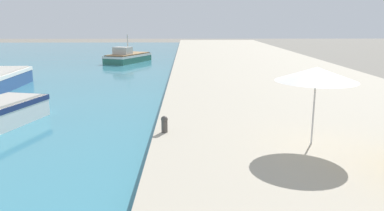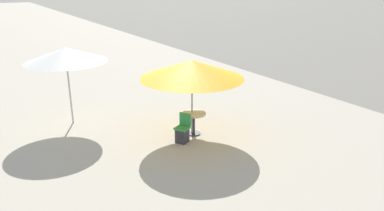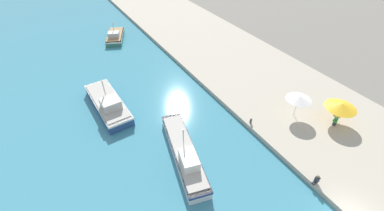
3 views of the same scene
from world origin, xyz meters
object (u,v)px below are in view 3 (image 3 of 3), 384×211
at_px(fishing_boat_mid, 108,104).
at_px(fishing_boat_near, 184,152).
at_px(fishing_boat_far, 115,36).
at_px(mooring_bollard, 251,121).
at_px(cafe_umbrella_white, 299,98).
at_px(person_at_quay, 317,180).
at_px(cafe_chair_left, 335,123).
at_px(cafe_table, 336,117).
at_px(cafe_umbrella_pink, 341,106).

bearing_deg(fishing_boat_mid, fishing_boat_near, -72.01).
distance_m(fishing_boat_mid, fishing_boat_far, 19.68).
xyz_separation_m(fishing_boat_mid, mooring_bollard, (12.72, -11.18, 0.06)).
xyz_separation_m(cafe_umbrella_white, mooring_bollard, (-5.25, 1.46, -2.12)).
height_order(fishing_boat_near, cafe_umbrella_white, fishing_boat_near).
xyz_separation_m(fishing_boat_far, cafe_umbrella_white, (11.21, -31.13, 2.36)).
bearing_deg(person_at_quay, cafe_chair_left, 26.22).
xyz_separation_m(fishing_boat_mid, cafe_umbrella_white, (17.97, -12.64, 2.18)).
xyz_separation_m(fishing_boat_near, cafe_chair_left, (16.30, -4.89, 0.11)).
height_order(fishing_boat_far, cafe_table, fishing_boat_far).
height_order(cafe_chair_left, person_at_quay, person_at_quay).
bearing_deg(cafe_umbrella_white, fishing_boat_near, 174.16).
relative_size(fishing_boat_near, person_at_quay, 10.80).
bearing_deg(cafe_chair_left, cafe_umbrella_pink, -85.17).
bearing_deg(fishing_boat_near, fishing_boat_mid, 123.92).
bearing_deg(fishing_boat_far, cafe_chair_left, -44.83).
xyz_separation_m(cafe_umbrella_pink, cafe_umbrella_white, (-3.11, 3.09, 0.26)).
bearing_deg(cafe_umbrella_pink, cafe_chair_left, -146.57).
bearing_deg(person_at_quay, cafe_table, 26.40).
bearing_deg(fishing_boat_near, fishing_boat_far, 98.53).
distance_m(fishing_boat_near, fishing_boat_far, 29.83).
distance_m(fishing_boat_near, cafe_table, 17.54).
height_order(cafe_table, cafe_chair_left, cafe_chair_left).
bearing_deg(mooring_bollard, cafe_chair_left, -32.46).
distance_m(cafe_umbrella_white, person_at_quay, 9.38).
height_order(cafe_umbrella_white, cafe_chair_left, cafe_umbrella_white).
bearing_deg(cafe_chair_left, fishing_boat_mid, 23.20).
xyz_separation_m(cafe_chair_left, mooring_bollard, (-7.77, 4.94, 0.02)).
xyz_separation_m(person_at_quay, mooring_bollard, (0.16, 8.85, -0.09)).
relative_size(cafe_umbrella_pink, cafe_table, 4.16).
xyz_separation_m(cafe_umbrella_pink, person_at_quay, (-8.52, -4.30, -1.77)).
relative_size(cafe_umbrella_pink, cafe_chair_left, 3.65).
bearing_deg(cafe_umbrella_pink, fishing_boat_far, 112.71).
bearing_deg(cafe_table, person_at_quay, -153.60).
xyz_separation_m(fishing_boat_near, cafe_table, (16.94, -4.55, 0.32)).
relative_size(fishing_boat_mid, cafe_umbrella_pink, 2.81).
bearing_deg(fishing_boat_near, person_at_quay, -32.92).
distance_m(cafe_umbrella_white, cafe_table, 4.85).
bearing_deg(fishing_boat_far, cafe_umbrella_white, -46.66).
height_order(cafe_umbrella_pink, mooring_bollard, cafe_umbrella_pink).
bearing_deg(mooring_bollard, fishing_boat_mid, 138.68).
relative_size(fishing_boat_near, cafe_table, 13.53).
bearing_deg(mooring_bollard, fishing_boat_far, 101.36).
xyz_separation_m(cafe_umbrella_pink, cafe_chair_left, (-0.59, -0.39, -1.89)).
bearing_deg(fishing_boat_near, cafe_table, -1.54).
distance_m(cafe_umbrella_pink, person_at_quay, 9.70).
bearing_deg(person_at_quay, fishing_boat_mid, 122.09).
bearing_deg(cafe_chair_left, cafe_umbrella_white, 7.27).
bearing_deg(fishing_boat_far, cafe_umbrella_pink, -43.76).
relative_size(fishing_boat_mid, cafe_umbrella_white, 3.37).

